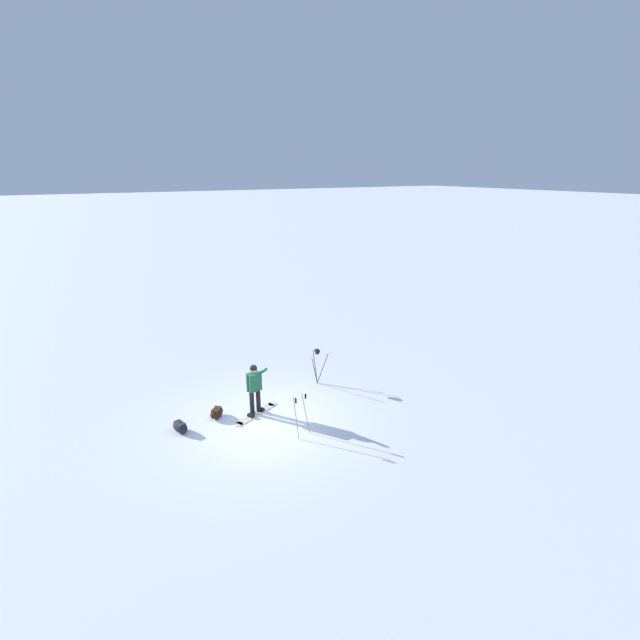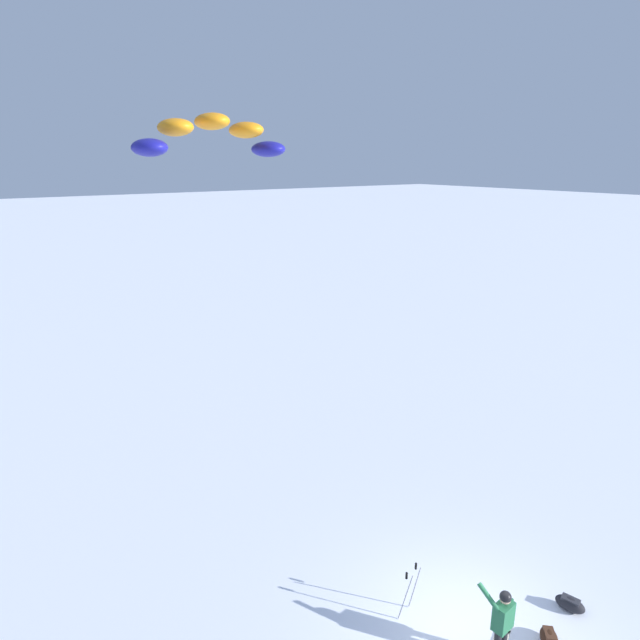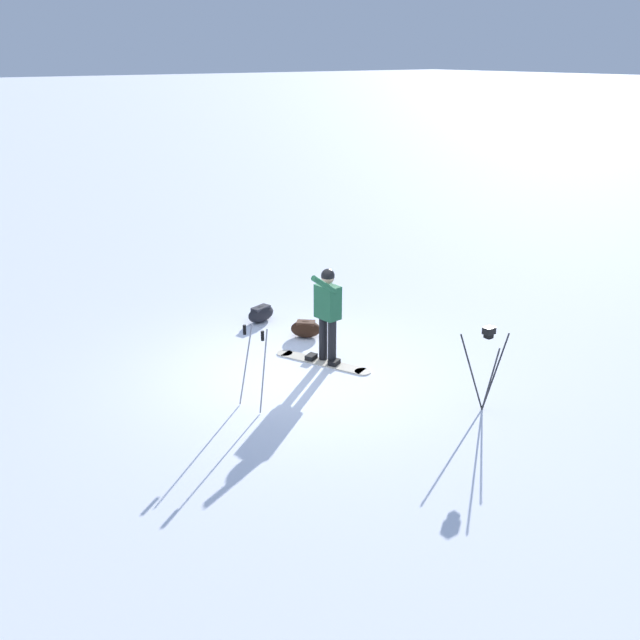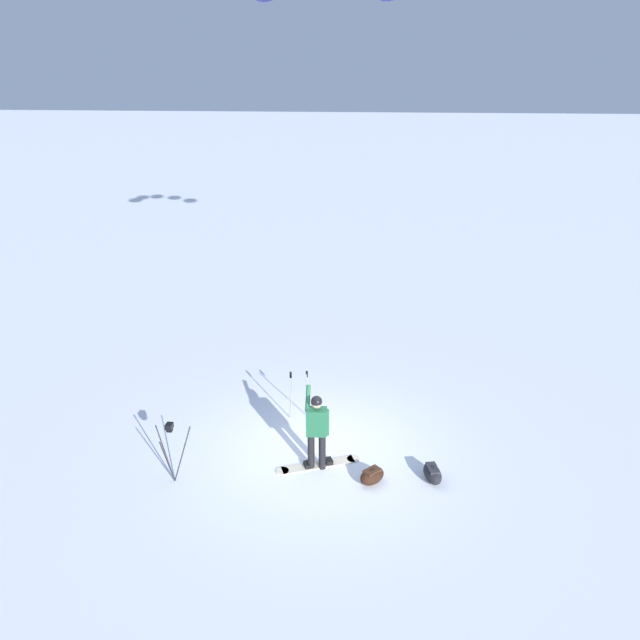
% 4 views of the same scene
% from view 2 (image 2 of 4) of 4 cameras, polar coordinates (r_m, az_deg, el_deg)
% --- Properties ---
extents(ground_plane, '(300.00, 300.00, 0.00)m').
position_cam_2_polar(ground_plane, '(13.19, 15.46, -29.39)').
color(ground_plane, white).
extents(snowboarder, '(0.52, 0.62, 1.64)m').
position_cam_2_polar(snowboarder, '(12.29, 18.45, -27.45)').
color(snowboarder, black).
rests_on(snowboarder, ground_plane).
extents(traction_kite, '(4.50, 1.68, 1.12)m').
position_cam_2_polar(traction_kite, '(15.66, -11.11, 18.34)').
color(traction_kite, navy).
extents(gear_bag_large, '(0.47, 0.68, 0.31)m').
position_cam_2_polar(gear_bag_large, '(14.29, 24.58, -25.27)').
color(gear_bag_large, black).
rests_on(gear_bag_large, ground_plane).
extents(gear_bag_small, '(0.62, 0.63, 0.31)m').
position_cam_2_polar(gear_bag_small, '(13.44, 22.72, -28.18)').
color(gear_bag_small, black).
rests_on(gear_bag_small, ground_plane).
extents(ski_poles, '(0.45, 0.36, 1.21)m').
position_cam_2_polar(ski_poles, '(12.83, 9.40, -25.53)').
color(ski_poles, gray).
rests_on(ski_poles, ground_plane).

